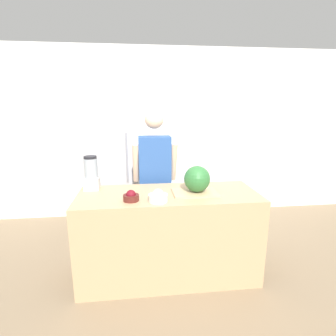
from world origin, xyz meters
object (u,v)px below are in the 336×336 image
(bowl_cream, at_px, (158,197))
(bowl_cherries, at_px, (131,197))
(person, at_px, (155,179))
(refrigerator, at_px, (113,165))
(watermelon, at_px, (197,179))
(blender, at_px, (91,174))

(bowl_cream, bearing_deg, bowl_cherries, 169.65)
(bowl_cherries, bearing_deg, person, 70.05)
(bowl_cherries, bearing_deg, refrigerator, 101.25)
(bowl_cherries, bearing_deg, bowl_cream, -10.35)
(person, height_order, bowl_cream, person)
(watermelon, relative_size, bowl_cream, 1.47)
(person, distance_m, watermelon, 0.71)
(blender, bearing_deg, bowl_cream, -33.80)
(watermelon, distance_m, bowl_cherries, 0.67)
(bowl_cherries, bearing_deg, blender, 136.19)
(refrigerator, relative_size, blender, 5.24)
(refrigerator, height_order, bowl_cream, refrigerator)
(refrigerator, height_order, watermelon, refrigerator)
(refrigerator, height_order, person, refrigerator)
(refrigerator, distance_m, watermelon, 1.59)
(watermelon, distance_m, blender, 1.08)
(watermelon, distance_m, bowl_cream, 0.46)
(blender, bearing_deg, watermelon, -13.09)
(refrigerator, distance_m, bowl_cherries, 1.46)
(watermelon, bearing_deg, bowl_cherries, -167.07)
(bowl_cream, distance_m, blender, 0.80)
(bowl_cream, bearing_deg, blender, 146.20)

